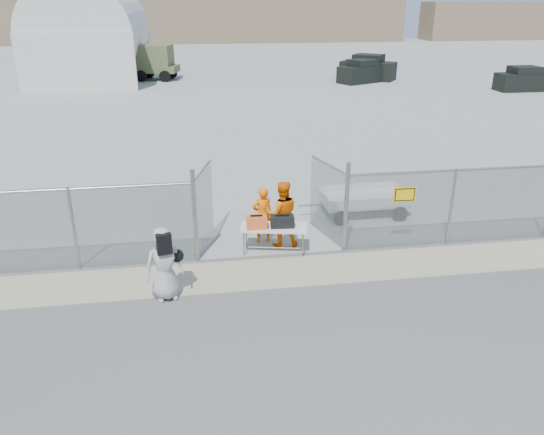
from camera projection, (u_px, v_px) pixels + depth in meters
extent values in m
plane|color=#434242|center=(285.00, 293.00, 12.48)|extent=(160.00, 160.00, 0.00)
cube|color=gray|center=(209.00, 71.00, 50.85)|extent=(160.00, 80.00, 0.01)
cube|color=tan|center=(278.00, 272.00, 13.39)|extent=(44.00, 1.60, 0.01)
cube|color=orange|center=(257.00, 222.00, 14.07)|extent=(0.55, 0.38, 0.33)
cube|color=black|center=(282.00, 221.00, 14.17)|extent=(0.65, 0.41, 0.30)
imported|color=orange|center=(262.00, 215.00, 14.82)|extent=(0.66, 0.50, 1.63)
imported|color=orange|center=(282.00, 214.00, 14.54)|extent=(0.93, 0.74, 1.89)
imported|color=#A1A1A1|center=(164.00, 264.00, 11.95)|extent=(0.96, 0.74, 1.76)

